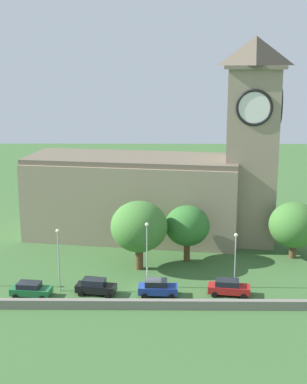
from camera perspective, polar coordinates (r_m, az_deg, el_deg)
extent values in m
plane|color=#3D6633|center=(77.89, -0.16, -5.86)|extent=(200.00, 200.00, 0.00)
cube|color=gray|center=(81.89, -2.15, -0.70)|extent=(32.49, 16.79, 11.48)
cube|color=#675C4A|center=(80.61, -2.18, 3.50)|extent=(32.34, 15.83, 0.70)
cube|color=gray|center=(78.89, 10.20, 3.48)|extent=(8.07, 8.07, 24.77)
cube|color=#736753|center=(77.73, 10.60, 12.69)|extent=(9.36, 9.36, 0.50)
pyramid|color=brown|center=(77.74, 10.67, 14.30)|extent=(8.47, 8.47, 3.88)
cylinder|color=white|center=(74.39, 10.46, 8.65)|extent=(4.48, 0.82, 4.52)
torus|color=black|center=(74.39, 10.46, 8.65)|extent=(4.93, 1.17, 4.92)
cylinder|color=white|center=(78.10, 13.09, 8.75)|extent=(0.82, 4.48, 4.52)
torus|color=black|center=(78.10, 13.09, 8.75)|extent=(1.17, 4.93, 4.92)
cube|color=gray|center=(59.60, -0.40, -11.64)|extent=(40.82, 0.70, 1.02)
cube|color=#1E6B38|center=(63.90, -12.62, -10.02)|extent=(4.71, 2.46, 0.76)
cube|color=#1E232B|center=(63.71, -12.85, -9.44)|extent=(2.72, 1.98, 0.60)
cylinder|color=black|center=(64.37, -11.01, -10.12)|extent=(0.65, 0.42, 0.61)
cylinder|color=black|center=(62.73, -11.57, -10.80)|extent=(0.65, 0.42, 0.61)
cylinder|color=black|center=(65.38, -13.60, -9.88)|extent=(0.65, 0.42, 0.61)
cylinder|color=black|center=(63.77, -14.22, -10.53)|extent=(0.65, 0.42, 0.61)
cube|color=black|center=(63.27, -6.01, -9.93)|extent=(4.76, 2.44, 0.83)
cube|color=#1E232B|center=(63.03, -6.23, -9.29)|extent=(2.75, 1.91, 0.66)
cylinder|color=black|center=(63.82, -4.43, -10.08)|extent=(0.71, 0.41, 0.67)
cylinder|color=black|center=(62.29, -4.83, -10.71)|extent=(0.71, 0.41, 0.67)
cylinder|color=black|center=(64.60, -7.13, -9.85)|extent=(0.71, 0.41, 0.67)
cylinder|color=black|center=(63.09, -7.59, -10.46)|extent=(0.71, 0.41, 0.67)
cube|color=#233D9E|center=(62.53, 0.48, -10.11)|extent=(4.47, 2.02, 0.87)
cube|color=#1E232B|center=(62.23, 0.27, -9.45)|extent=(2.53, 1.73, 0.69)
cylinder|color=black|center=(63.53, 1.88, -10.15)|extent=(0.70, 0.36, 0.69)
cylinder|color=black|center=(61.82, 1.86, -10.85)|extent=(0.70, 0.36, 0.69)
cylinder|color=black|center=(63.63, -0.86, -10.11)|extent=(0.70, 0.36, 0.69)
cylinder|color=black|center=(61.93, -0.97, -10.80)|extent=(0.70, 0.36, 0.69)
cube|color=red|center=(63.31, 7.88, -9.98)|extent=(4.91, 2.47, 0.82)
cube|color=#1E232B|center=(63.02, 7.69, -9.35)|extent=(2.84, 1.96, 0.65)
cylinder|color=black|center=(64.32, 9.33, -10.04)|extent=(0.70, 0.42, 0.66)
cylinder|color=black|center=(62.66, 9.34, -10.70)|extent=(0.70, 0.42, 0.66)
cylinder|color=black|center=(64.34, 6.44, -9.94)|extent=(0.70, 0.42, 0.66)
cylinder|color=black|center=(62.67, 6.37, -10.59)|extent=(0.70, 0.42, 0.66)
cylinder|color=#9EA0A5|center=(63.66, -9.84, -7.23)|extent=(0.14, 0.14, 7.02)
sphere|color=#F4EFCC|center=(62.45, -9.98, -4.02)|extent=(0.44, 0.44, 0.44)
cylinder|color=#9EA0A5|center=(63.69, -0.69, -6.81)|extent=(0.14, 0.14, 7.45)
sphere|color=#F4EFCC|center=(62.43, -0.70, -3.41)|extent=(0.44, 0.44, 0.44)
cylinder|color=#9EA0A5|center=(64.56, 8.51, -7.27)|extent=(0.14, 0.14, 6.20)
sphere|color=#F4EFCC|center=(63.46, 8.61, -4.46)|extent=(0.44, 0.44, 0.44)
cylinder|color=brown|center=(76.21, 14.31, -5.90)|extent=(0.94, 0.94, 2.09)
ellipsoid|color=#427A33|center=(75.13, 14.47, -3.34)|extent=(6.72, 6.72, 6.05)
cylinder|color=brown|center=(69.93, -1.50, -6.87)|extent=(1.00, 1.00, 2.97)
ellipsoid|color=#427A33|center=(68.59, -1.52, -3.61)|extent=(7.15, 7.15, 6.43)
cylinder|color=brown|center=(72.87, 3.50, -6.17)|extent=(0.82, 0.82, 2.64)
ellipsoid|color=#33702D|center=(71.76, 3.54, -3.52)|extent=(5.88, 5.88, 5.29)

